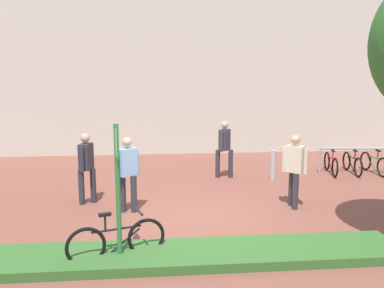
# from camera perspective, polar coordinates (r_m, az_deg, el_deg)

# --- Properties ---
(ground_plane) EXTENTS (60.00, 60.00, 0.00)m
(ground_plane) POSITION_cam_1_polar(r_m,az_deg,el_deg) (8.87, 0.39, -10.51)
(ground_plane) COLOR brown
(building_facade) EXTENTS (28.00, 1.20, 10.00)m
(building_facade) POSITION_cam_1_polar(r_m,az_deg,el_deg) (16.25, -2.46, 16.59)
(building_facade) COLOR beige
(building_facade) RESTS_ON ground
(planter_strip) EXTENTS (7.00, 1.10, 0.16)m
(planter_strip) POSITION_cam_1_polar(r_m,az_deg,el_deg) (7.05, 0.82, -15.41)
(planter_strip) COLOR #336028
(planter_strip) RESTS_ON ground
(parking_sign_post) EXTENTS (0.10, 0.36, 2.32)m
(parking_sign_post) POSITION_cam_1_polar(r_m,az_deg,el_deg) (6.55, -10.53, -4.12)
(parking_sign_post) COLOR #2D7238
(parking_sign_post) RESTS_ON ground
(bike_at_sign) EXTENTS (1.62, 0.61, 0.86)m
(bike_at_sign) POSITION_cam_1_polar(r_m,az_deg,el_deg) (7.01, -10.58, -13.30)
(bike_at_sign) COLOR black
(bike_at_sign) RESTS_ON ground
(bike_rack_cluster) EXTENTS (2.10, 1.65, 0.83)m
(bike_rack_cluster) POSITION_cam_1_polar(r_m,az_deg,el_deg) (13.62, 21.78, -2.47)
(bike_rack_cluster) COLOR #99999E
(bike_rack_cluster) RESTS_ON ground
(bollard_steel) EXTENTS (0.16, 0.16, 0.90)m
(bollard_steel) POSITION_cam_1_polar(r_m,az_deg,el_deg) (12.08, 11.38, -2.96)
(bollard_steel) COLOR #ADADB2
(bollard_steel) RESTS_ON ground
(person_suited_navy) EXTENTS (0.40, 0.60, 1.72)m
(person_suited_navy) POSITION_cam_1_polar(r_m,az_deg,el_deg) (9.92, -14.75, -2.72)
(person_suited_navy) COLOR #2D2D38
(person_suited_navy) RESTS_ON ground
(person_casual_tan) EXTENTS (0.50, 0.43, 1.72)m
(person_casual_tan) POSITION_cam_1_polar(r_m,az_deg,el_deg) (9.12, -9.11, -3.61)
(person_casual_tan) COLOR #2D2D38
(person_casual_tan) RESTS_ON ground
(person_shirt_white) EXTENTS (0.48, 0.45, 1.72)m
(person_shirt_white) POSITION_cam_1_polar(r_m,az_deg,el_deg) (9.62, 14.31, -3.10)
(person_shirt_white) COLOR #2D2D38
(person_shirt_white) RESTS_ON ground
(person_suited_dark) EXTENTS (0.53, 0.54, 1.72)m
(person_suited_dark) POSITION_cam_1_polar(r_m,az_deg,el_deg) (12.08, 4.62, -0.22)
(person_suited_dark) COLOR #2D2D38
(person_suited_dark) RESTS_ON ground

